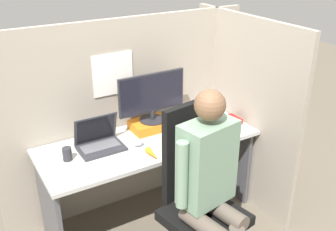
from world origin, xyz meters
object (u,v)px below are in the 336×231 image
(paper_box, at_px, (153,124))
(pen_cup, at_px, (67,154))
(office_chair, at_px, (197,191))
(coffee_mug, at_px, (196,113))
(person, at_px, (211,181))
(laptop, at_px, (99,142))
(monitor, at_px, (152,96))
(stapler, at_px, (235,119))
(carrot_toy, at_px, (152,154))

(paper_box, height_order, pen_cup, pen_cup)
(office_chair, xyz_separation_m, coffee_mug, (0.48, 0.72, 0.18))
(office_chair, distance_m, person, 0.26)
(laptop, distance_m, coffee_mug, 0.89)
(monitor, relative_size, stapler, 3.76)
(monitor, distance_m, carrot_toy, 0.51)
(laptop, height_order, carrot_toy, laptop)
(monitor, bearing_deg, carrot_toy, -118.72)
(pen_cup, bearing_deg, carrot_toy, -26.84)
(stapler, height_order, pen_cup, pen_cup)
(carrot_toy, relative_size, coffee_mug, 1.58)
(paper_box, relative_size, carrot_toy, 2.17)
(coffee_mug, bearing_deg, person, -119.55)
(stapler, relative_size, office_chair, 0.13)
(carrot_toy, distance_m, office_chair, 0.41)
(laptop, bearing_deg, stapler, -7.88)
(paper_box, bearing_deg, office_chair, -95.46)
(laptop, bearing_deg, person, -65.42)
(stapler, distance_m, person, 1.01)
(paper_box, relative_size, person, 0.26)
(paper_box, distance_m, carrot_toy, 0.44)
(carrot_toy, relative_size, office_chair, 0.14)
(stapler, distance_m, office_chair, 0.89)
(carrot_toy, bearing_deg, pen_cup, 153.16)
(office_chair, bearing_deg, coffee_mug, 56.54)
(carrot_toy, bearing_deg, stapler, 10.10)
(person, height_order, pen_cup, person)
(carrot_toy, bearing_deg, monitor, 61.28)
(office_chair, relative_size, pen_cup, 12.32)
(stapler, bearing_deg, monitor, 159.97)
(monitor, relative_size, person, 0.41)
(person, bearing_deg, laptop, 114.58)
(paper_box, relative_size, laptop, 1.08)
(carrot_toy, relative_size, pen_cup, 1.69)
(coffee_mug, xyz_separation_m, pen_cup, (-1.14, -0.11, -0.00))
(monitor, bearing_deg, paper_box, -90.00)
(monitor, height_order, stapler, monitor)
(monitor, distance_m, coffee_mug, 0.47)
(laptop, xyz_separation_m, person, (0.38, -0.83, 0.02))
(monitor, height_order, pen_cup, monitor)
(monitor, xyz_separation_m, laptop, (-0.48, -0.08, -0.23))
(laptop, height_order, person, person)
(office_chair, xyz_separation_m, person, (-0.03, -0.17, 0.19))
(monitor, bearing_deg, person, -96.27)
(monitor, height_order, carrot_toy, monitor)
(paper_box, bearing_deg, stapler, -19.81)
(paper_box, distance_m, monitor, 0.24)
(pen_cup, bearing_deg, paper_box, 9.74)
(office_chair, distance_m, pen_cup, 0.92)
(office_chair, relative_size, person, 0.87)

